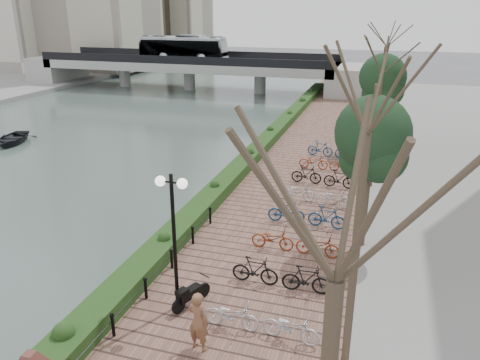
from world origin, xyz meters
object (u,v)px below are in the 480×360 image
at_px(lamppost, 173,213).
at_px(boat, 12,138).
at_px(pedestrian, 198,321).
at_px(motorcycle, 191,293).

bearing_deg(lamppost, boat, 142.98).
height_order(pedestrian, boat, pedestrian).
relative_size(motorcycle, pedestrian, 0.76).
height_order(motorcycle, pedestrian, pedestrian).
relative_size(pedestrian, boat, 0.48).
height_order(lamppost, pedestrian, lamppost).
bearing_deg(boat, pedestrian, -56.25).
bearing_deg(pedestrian, motorcycle, -48.45).
bearing_deg(pedestrian, lamppost, -36.40).
relative_size(lamppost, motorcycle, 3.27).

